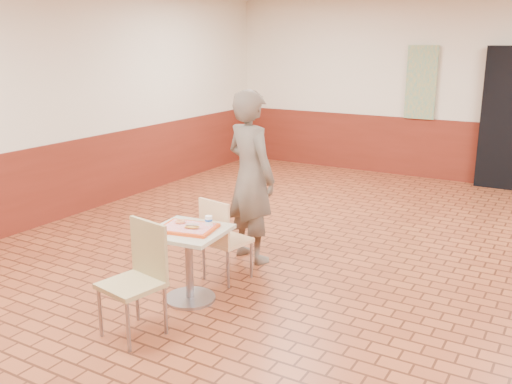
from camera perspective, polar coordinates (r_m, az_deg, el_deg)
The scene contains 11 objects.
room_shell at distance 5.11m, azimuth 8.63°, elevation 6.01°, with size 8.01×10.01×3.01m.
wainscot_band at distance 5.36m, azimuth 8.22°, elevation -4.61°, with size 8.00×10.00×1.00m.
promo_poster at distance 9.97m, azimuth 16.19°, elevation 10.47°, with size 0.50×0.03×1.20m, color gray.
main_table at distance 5.12m, azimuth -6.73°, elevation -6.07°, with size 0.63×0.63×0.67m.
chair_main_front at distance 4.62m, azimuth -11.66°, elevation -7.93°, with size 0.49×0.49×0.91m.
chair_main_back at distance 5.50m, azimuth -3.40°, elevation -4.36°, with size 0.45×0.45×0.83m.
customer at distance 5.93m, azimuth -0.54°, elevation 1.52°, with size 0.66×0.43×1.81m, color #655B4E.
serving_tray at distance 5.04m, azimuth -6.81°, elevation -3.60°, with size 0.47×0.36×0.03m.
ring_donut at distance 5.13m, azimuth -7.60°, elevation -2.95°, with size 0.09×0.09×0.03m, color #D47F4D.
long_john_donut at distance 4.97m, azimuth -6.41°, elevation -3.45°, with size 0.14×0.10×0.04m.
paper_cup at distance 5.05m, azimuth -4.75°, elevation -2.84°, with size 0.07×0.07×0.08m.
Camera 1 is at (1.86, -4.70, 2.28)m, focal length 40.00 mm.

